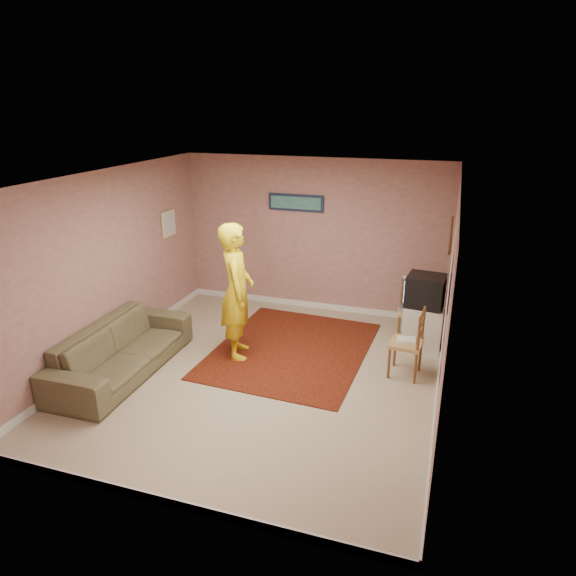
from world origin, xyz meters
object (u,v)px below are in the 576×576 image
(sofa, at_px, (122,349))
(chair_b, at_px, (407,335))
(crt_tv, at_px, (425,291))
(chair_a, at_px, (412,305))
(tv_cabinet, at_px, (422,327))
(person, at_px, (237,291))

(sofa, bearing_deg, chair_b, -73.79)
(chair_b, xyz_separation_m, sofa, (-3.60, -1.09, -0.24))
(crt_tv, xyz_separation_m, chair_a, (-0.18, 0.31, -0.36))
(chair_b, bearing_deg, crt_tv, 175.24)
(tv_cabinet, bearing_deg, person, -158.18)
(crt_tv, relative_size, chair_b, 1.12)
(tv_cabinet, bearing_deg, chair_b, -100.15)
(chair_b, distance_m, sofa, 3.77)
(crt_tv, xyz_separation_m, sofa, (-3.74, -1.94, -0.58))
(chair_b, bearing_deg, sofa, -68.06)
(chair_b, height_order, sofa, chair_b)
(tv_cabinet, distance_m, sofa, 4.22)
(chair_b, xyz_separation_m, person, (-2.33, -0.14, 0.39))
(chair_a, distance_m, chair_b, 1.16)
(chair_b, bearing_deg, person, -81.46)
(tv_cabinet, xyz_separation_m, crt_tv, (-0.01, 0.00, 0.57))
(tv_cabinet, bearing_deg, crt_tv, 173.78)
(chair_a, bearing_deg, tv_cabinet, -63.31)
(tv_cabinet, xyz_separation_m, chair_b, (-0.15, -0.85, 0.23))
(tv_cabinet, relative_size, chair_b, 1.34)
(tv_cabinet, bearing_deg, chair_a, 120.51)
(chair_a, relative_size, sofa, 0.22)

